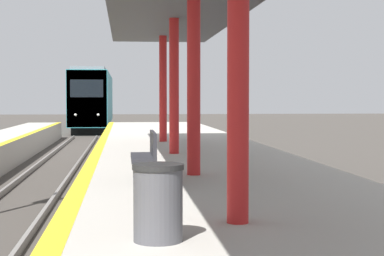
# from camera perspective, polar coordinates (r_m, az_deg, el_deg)

# --- Properties ---
(train) EXTENTS (2.70, 20.01, 4.67)m
(train) POSITION_cam_1_polar(r_m,az_deg,el_deg) (52.86, -8.73, 2.48)
(train) COLOR black
(train) RESTS_ON ground
(trash_bin) EXTENTS (0.56, 0.56, 0.83)m
(trash_bin) POSITION_cam_1_polar(r_m,az_deg,el_deg) (6.93, -3.03, -6.62)
(trash_bin) COLOR #4C4C51
(trash_bin) RESTS_ON platform_right
(bench) EXTENTS (0.44, 1.54, 0.92)m
(bench) POSITION_cam_1_polar(r_m,az_deg,el_deg) (11.86, -4.06, -2.44)
(bench) COLOR #28282D
(bench) RESTS_ON platform_right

